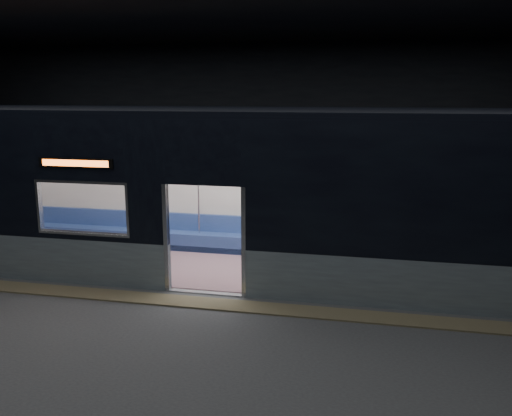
% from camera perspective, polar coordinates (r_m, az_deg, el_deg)
% --- Properties ---
extents(station_floor, '(24.00, 14.00, 0.01)m').
position_cam_1_polar(station_floor, '(9.35, -7.25, -11.21)').
color(station_floor, '#47494C').
rests_on(station_floor, ground).
extents(station_envelope, '(24.00, 14.00, 5.00)m').
position_cam_1_polar(station_envelope, '(8.58, -7.92, 11.88)').
color(station_envelope, black).
rests_on(station_envelope, station_floor).
extents(tactile_strip, '(22.80, 0.50, 0.03)m').
position_cam_1_polar(tactile_strip, '(9.82, -6.18, -9.87)').
color(tactile_strip, '#8C7F59').
rests_on(tactile_strip, station_floor).
extents(metro_car, '(18.00, 3.04, 3.35)m').
position_cam_1_polar(metro_car, '(11.17, -3.22, 2.66)').
color(metro_car, '#899EA4').
rests_on(metro_car, station_floor).
extents(passenger, '(0.39, 0.68, 1.36)m').
position_cam_1_polar(passenger, '(12.02, 16.11, -2.24)').
color(passenger, black).
rests_on(passenger, metro_car).
extents(handbag, '(0.33, 0.31, 0.14)m').
position_cam_1_polar(handbag, '(11.83, 15.95, -3.05)').
color(handbag, black).
rests_on(handbag, passenger).
extents(transit_map, '(0.90, 0.03, 0.58)m').
position_cam_1_polar(transit_map, '(12.29, 20.55, 0.86)').
color(transit_map, white).
rests_on(transit_map, metro_car).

